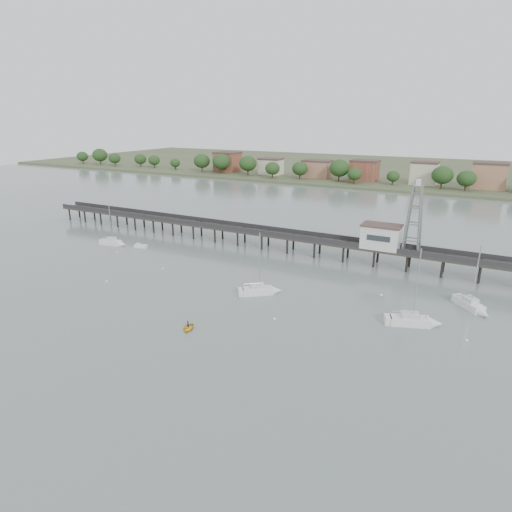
{
  "coord_description": "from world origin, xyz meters",
  "views": [
    {
      "loc": [
        43.14,
        -32.86,
        31.68
      ],
      "look_at": [
        3.46,
        42.0,
        4.0
      ],
      "focal_mm": 30.0,
      "sensor_mm": 36.0,
      "label": 1
    }
  ],
  "objects_px": {
    "sailboat_b": "(115,243)",
    "sailboat_e": "(474,307)",
    "pier": "(278,235)",
    "sailboat_c": "(263,291)",
    "white_tender": "(141,246)",
    "sailboat_d": "(418,322)",
    "yellow_dinghy": "(188,329)",
    "lattice_tower": "(414,220)"
  },
  "relations": [
    {
      "from": "pier",
      "to": "sailboat_e",
      "type": "bearing_deg",
      "value": -20.14
    },
    {
      "from": "lattice_tower",
      "to": "white_tender",
      "type": "xyz_separation_m",
      "value": [
        -62.94,
        -14.83,
        -10.71
      ]
    },
    {
      "from": "yellow_dinghy",
      "to": "white_tender",
      "type": "bearing_deg",
      "value": 120.15
    },
    {
      "from": "pier",
      "to": "yellow_dinghy",
      "type": "distance_m",
      "value": 45.29
    },
    {
      "from": "lattice_tower",
      "to": "yellow_dinghy",
      "type": "height_order",
      "value": "lattice_tower"
    },
    {
      "from": "sailboat_d",
      "to": "pier",
      "type": "bearing_deg",
      "value": 124.85
    },
    {
      "from": "sailboat_b",
      "to": "yellow_dinghy",
      "type": "distance_m",
      "value": 52.69
    },
    {
      "from": "lattice_tower",
      "to": "white_tender",
      "type": "bearing_deg",
      "value": -166.74
    },
    {
      "from": "sailboat_b",
      "to": "yellow_dinghy",
      "type": "height_order",
      "value": "sailboat_b"
    },
    {
      "from": "sailboat_c",
      "to": "sailboat_d",
      "type": "bearing_deg",
      "value": -37.43
    },
    {
      "from": "sailboat_b",
      "to": "sailboat_c",
      "type": "height_order",
      "value": "sailboat_c"
    },
    {
      "from": "lattice_tower",
      "to": "yellow_dinghy",
      "type": "relative_size",
      "value": 5.18
    },
    {
      "from": "sailboat_b",
      "to": "sailboat_e",
      "type": "height_order",
      "value": "sailboat_e"
    },
    {
      "from": "sailboat_e",
      "to": "lattice_tower",
      "type": "bearing_deg",
      "value": 176.81
    },
    {
      "from": "sailboat_b",
      "to": "sailboat_c",
      "type": "xyz_separation_m",
      "value": [
        48.39,
        -10.34,
        -0.01
      ]
    },
    {
      "from": "sailboat_c",
      "to": "sailboat_e",
      "type": "bearing_deg",
      "value": -21.53
    },
    {
      "from": "sailboat_e",
      "to": "sailboat_c",
      "type": "height_order",
      "value": "sailboat_c"
    },
    {
      "from": "pier",
      "to": "sailboat_c",
      "type": "height_order",
      "value": "sailboat_c"
    },
    {
      "from": "pier",
      "to": "sailboat_b",
      "type": "height_order",
      "value": "sailboat_b"
    },
    {
      "from": "pier",
      "to": "white_tender",
      "type": "bearing_deg",
      "value": -154.75
    },
    {
      "from": "sailboat_e",
      "to": "sailboat_d",
      "type": "distance_m",
      "value": 12.65
    },
    {
      "from": "white_tender",
      "to": "sailboat_c",
      "type": "bearing_deg",
      "value": -32.86
    },
    {
      "from": "sailboat_b",
      "to": "sailboat_e",
      "type": "bearing_deg",
      "value": -9.81
    },
    {
      "from": "pier",
      "to": "yellow_dinghy",
      "type": "height_order",
      "value": "pier"
    },
    {
      "from": "sailboat_b",
      "to": "yellow_dinghy",
      "type": "relative_size",
      "value": 3.84
    },
    {
      "from": "pier",
      "to": "white_tender",
      "type": "height_order",
      "value": "pier"
    },
    {
      "from": "sailboat_b",
      "to": "sailboat_d",
      "type": "xyz_separation_m",
      "value": [
        75.94,
        -10.15,
        -0.01
      ]
    },
    {
      "from": "sailboat_d",
      "to": "sailboat_e",
      "type": "bearing_deg",
      "value": 33.27
    },
    {
      "from": "sailboat_b",
      "to": "white_tender",
      "type": "distance_m",
      "value": 7.46
    },
    {
      "from": "sailboat_e",
      "to": "yellow_dinghy",
      "type": "relative_size",
      "value": 4.04
    },
    {
      "from": "sailboat_e",
      "to": "white_tender",
      "type": "relative_size",
      "value": 3.48
    },
    {
      "from": "pier",
      "to": "sailboat_e",
      "type": "height_order",
      "value": "sailboat_e"
    },
    {
      "from": "pier",
      "to": "lattice_tower",
      "type": "distance_m",
      "value": 32.34
    },
    {
      "from": "sailboat_e",
      "to": "white_tender",
      "type": "bearing_deg",
      "value": -133.44
    },
    {
      "from": "sailboat_d",
      "to": "white_tender",
      "type": "xyz_separation_m",
      "value": [
        -68.65,
        11.7,
        -0.25
      ]
    },
    {
      "from": "pier",
      "to": "sailboat_c",
      "type": "distance_m",
      "value": 28.59
    },
    {
      "from": "lattice_tower",
      "to": "yellow_dinghy",
      "type": "xyz_separation_m",
      "value": [
        -25.86,
        -44.78,
        -11.1
      ]
    },
    {
      "from": "sailboat_e",
      "to": "sailboat_d",
      "type": "bearing_deg",
      "value": -79.31
    },
    {
      "from": "sailboat_d",
      "to": "white_tender",
      "type": "distance_m",
      "value": 69.64
    },
    {
      "from": "sailboat_b",
      "to": "pier",
      "type": "bearing_deg",
      "value": 13.15
    },
    {
      "from": "sailboat_d",
      "to": "sailboat_c",
      "type": "bearing_deg",
      "value": 160.74
    },
    {
      "from": "pier",
      "to": "sailboat_b",
      "type": "distance_m",
      "value": 42.17
    }
  ]
}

